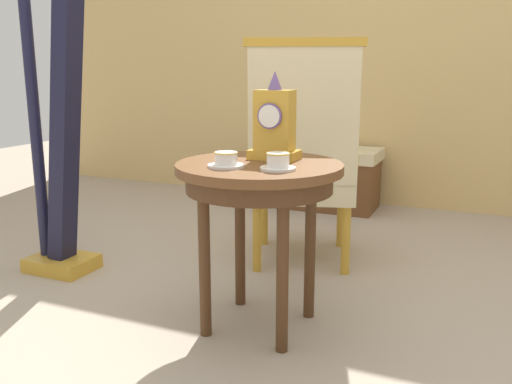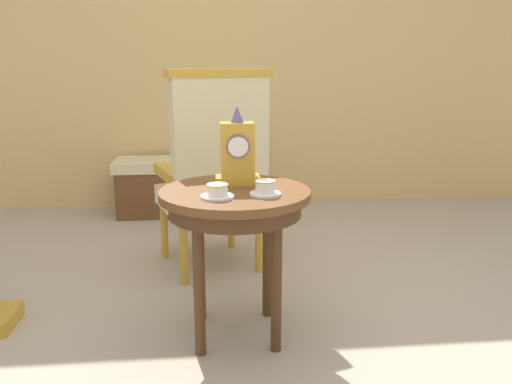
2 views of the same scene
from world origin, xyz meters
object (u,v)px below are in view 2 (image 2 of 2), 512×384
object	(u,v)px
side_table	(235,209)
teacup_right	(265,188)
armchair	(214,170)
mantel_clock	(236,153)
teacup_left	(217,192)
window_bench	(174,186)

from	to	relation	value
side_table	teacup_right	size ratio (longest dim) A/B	5.21
armchair	mantel_clock	bearing A→B (deg)	-81.91
teacup_left	mantel_clock	xyz separation A→B (m)	(0.09, 0.23, 0.11)
teacup_right	mantel_clock	bearing A→B (deg)	116.02
side_table	teacup_right	distance (m)	0.19
mantel_clock	armchair	xyz separation A→B (m)	(-0.09, 0.62, -0.20)
teacup_left	armchair	xyz separation A→B (m)	(-0.00, 0.86, -0.09)
side_table	teacup_left	bearing A→B (deg)	-120.42
side_table	window_bench	bearing A→B (deg)	101.02
mantel_clock	side_table	bearing A→B (deg)	-97.18
teacup_right	mantel_clock	xyz separation A→B (m)	(-0.10, 0.21, 0.11)
teacup_left	side_table	bearing A→B (deg)	59.58
teacup_left	teacup_right	size ratio (longest dim) A/B	1.05
teacup_right	window_bench	world-z (taller)	teacup_right
side_table	teacup_left	size ratio (longest dim) A/B	4.97
mantel_clock	armchair	distance (m)	0.66
teacup_left	armchair	distance (m)	0.86
side_table	window_bench	xyz separation A→B (m)	(-0.38, 1.95, -0.35)
side_table	mantel_clock	bearing A→B (deg)	82.82
mantel_clock	teacup_right	bearing A→B (deg)	-63.98
side_table	teacup_left	world-z (taller)	teacup_left
side_table	window_bench	distance (m)	2.02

